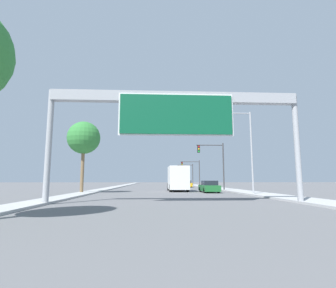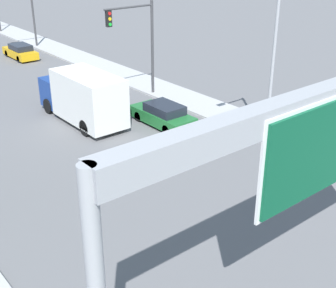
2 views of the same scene
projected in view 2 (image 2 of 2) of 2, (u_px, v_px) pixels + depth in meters
name	position (u px, v px, depth m)	size (l,w,h in m)	color
sidewalk_right	(38.00, 42.00, 50.99)	(3.00, 120.00, 0.15)	#ADADAD
car_mid_center	(20.00, 52.00, 44.40)	(1.73, 4.54, 1.36)	gold
car_near_left	(163.00, 115.00, 29.08)	(1.83, 4.60, 1.42)	#1E662D
truck_box_primary	(83.00, 97.00, 29.20)	(2.47, 7.30, 3.27)	navy
traffic_light_near_intersection	(139.00, 36.00, 32.39)	(3.96, 0.32, 6.77)	#3D3D3F
traffic_light_mid_block	(19.00, 10.00, 46.62)	(4.25, 0.32, 5.72)	#3D3D3F
street_lamp_right	(270.00, 54.00, 25.12)	(2.70, 0.28, 8.57)	#9EA0A5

